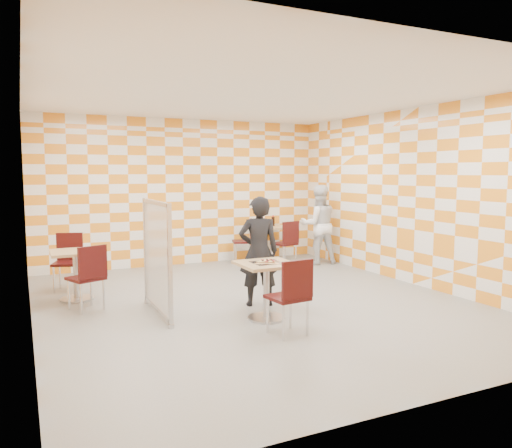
{
  "coord_description": "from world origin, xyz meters",
  "views": [
    {
      "loc": [
        -3.05,
        -6.48,
        1.93
      ],
      "look_at": [
        0.1,
        0.2,
        1.15
      ],
      "focal_mm": 35.0,
      "sensor_mm": 36.0,
      "label": 1
    }
  ],
  "objects_px": {
    "second_table": "(272,237)",
    "chair_second_side": "(247,237)",
    "sport_bottle": "(262,222)",
    "chair_empty_near": "(89,273)",
    "man_dark": "(259,251)",
    "chair_empty_far": "(69,257)",
    "chair_main_front": "(292,291)",
    "partition": "(157,257)",
    "soda_bottle": "(273,221)",
    "main_table": "(266,281)",
    "empty_table": "(76,267)",
    "man_white": "(318,224)",
    "chair_second_front": "(287,240)"
  },
  "relations": [
    {
      "from": "second_table",
      "to": "chair_second_side",
      "type": "height_order",
      "value": "chair_second_side"
    },
    {
      "from": "second_table",
      "to": "sport_bottle",
      "type": "bearing_deg",
      "value": 150.21
    },
    {
      "from": "chair_empty_near",
      "to": "man_dark",
      "type": "bearing_deg",
      "value": -17.6
    },
    {
      "from": "chair_empty_far",
      "to": "chair_main_front",
      "type": "bearing_deg",
      "value": -59.48
    },
    {
      "from": "partition",
      "to": "sport_bottle",
      "type": "height_order",
      "value": "partition"
    },
    {
      "from": "chair_empty_near",
      "to": "soda_bottle",
      "type": "xyz_separation_m",
      "value": [
        4.14,
        2.51,
        0.31
      ]
    },
    {
      "from": "second_table",
      "to": "chair_empty_near",
      "type": "xyz_separation_m",
      "value": [
        -4.08,
        -2.44,
        0.04
      ]
    },
    {
      "from": "soda_bottle",
      "to": "chair_empty_far",
      "type": "bearing_deg",
      "value": -166.59
    },
    {
      "from": "main_table",
      "to": "empty_table",
      "type": "bearing_deg",
      "value": 135.56
    },
    {
      "from": "main_table",
      "to": "sport_bottle",
      "type": "relative_size",
      "value": 3.75
    },
    {
      "from": "man_dark",
      "to": "man_white",
      "type": "height_order",
      "value": "man_white"
    },
    {
      "from": "chair_second_side",
      "to": "partition",
      "type": "xyz_separation_m",
      "value": [
        -2.7,
        -3.05,
        0.25
      ]
    },
    {
      "from": "chair_empty_far",
      "to": "second_table",
      "type": "bearing_deg",
      "value": 12.68
    },
    {
      "from": "chair_main_front",
      "to": "man_white",
      "type": "xyz_separation_m",
      "value": [
        2.8,
        3.86,
        0.28
      ]
    },
    {
      "from": "man_white",
      "to": "sport_bottle",
      "type": "bearing_deg",
      "value": -29.78
    },
    {
      "from": "empty_table",
      "to": "chair_second_side",
      "type": "xyz_separation_m",
      "value": [
        3.61,
        1.75,
        0.04
      ]
    },
    {
      "from": "chair_empty_near",
      "to": "chair_empty_far",
      "type": "xyz_separation_m",
      "value": [
        -0.14,
        1.49,
        0.0
      ]
    },
    {
      "from": "chair_empty_near",
      "to": "man_dark",
      "type": "height_order",
      "value": "man_dark"
    },
    {
      "from": "chair_second_front",
      "to": "man_white",
      "type": "xyz_separation_m",
      "value": [
        0.72,
        -0.03,
        0.28
      ]
    },
    {
      "from": "second_table",
      "to": "empty_table",
      "type": "bearing_deg",
      "value": -157.78
    },
    {
      "from": "chair_empty_near",
      "to": "chair_empty_far",
      "type": "bearing_deg",
      "value": 95.44
    },
    {
      "from": "chair_second_front",
      "to": "man_white",
      "type": "distance_m",
      "value": 0.77
    },
    {
      "from": "chair_empty_near",
      "to": "chair_empty_far",
      "type": "relative_size",
      "value": 1.0
    },
    {
      "from": "sport_bottle",
      "to": "man_dark",
      "type": "bearing_deg",
      "value": -116.84
    },
    {
      "from": "chair_empty_far",
      "to": "soda_bottle",
      "type": "bearing_deg",
      "value": 13.41
    },
    {
      "from": "empty_table",
      "to": "man_dark",
      "type": "height_order",
      "value": "man_dark"
    },
    {
      "from": "chair_second_front",
      "to": "chair_empty_far",
      "type": "height_order",
      "value": "same"
    },
    {
      "from": "main_table",
      "to": "chair_second_front",
      "type": "height_order",
      "value": "chair_second_front"
    },
    {
      "from": "empty_table",
      "to": "sport_bottle",
      "type": "height_order",
      "value": "sport_bottle"
    },
    {
      "from": "soda_bottle",
      "to": "man_white",
      "type": "bearing_deg",
      "value": -50.1
    },
    {
      "from": "man_white",
      "to": "sport_bottle",
      "type": "height_order",
      "value": "man_white"
    },
    {
      "from": "chair_main_front",
      "to": "second_table",
      "type": "bearing_deg",
      "value": 65.6
    },
    {
      "from": "man_white",
      "to": "main_table",
      "type": "bearing_deg",
      "value": 60.66
    },
    {
      "from": "main_table",
      "to": "man_dark",
      "type": "height_order",
      "value": "man_dark"
    },
    {
      "from": "chair_second_side",
      "to": "chair_main_front",
      "type": "bearing_deg",
      "value": -108.13
    },
    {
      "from": "chair_second_side",
      "to": "soda_bottle",
      "type": "distance_m",
      "value": 0.7
    },
    {
      "from": "main_table",
      "to": "chair_main_front",
      "type": "xyz_separation_m",
      "value": [
        -0.05,
        -0.76,
        0.04
      ]
    },
    {
      "from": "second_table",
      "to": "soda_bottle",
      "type": "distance_m",
      "value": 0.36
    },
    {
      "from": "man_white",
      "to": "soda_bottle",
      "type": "distance_m",
      "value": 1.03
    },
    {
      "from": "empty_table",
      "to": "chair_empty_far",
      "type": "distance_m",
      "value": 0.76
    },
    {
      "from": "chair_second_front",
      "to": "sport_bottle",
      "type": "xyz_separation_m",
      "value": [
        -0.18,
        0.78,
        0.29
      ]
    },
    {
      "from": "chair_main_front",
      "to": "man_dark",
      "type": "relative_size",
      "value": 0.59
    },
    {
      "from": "chair_second_side",
      "to": "chair_empty_near",
      "type": "relative_size",
      "value": 1.0
    },
    {
      "from": "chair_main_front",
      "to": "empty_table",
      "type": "bearing_deg",
      "value": 126.2
    },
    {
      "from": "soda_bottle",
      "to": "main_table",
      "type": "bearing_deg",
      "value": -118.35
    },
    {
      "from": "chair_empty_near",
      "to": "sport_bottle",
      "type": "xyz_separation_m",
      "value": [
        3.9,
        2.54,
        0.29
      ]
    },
    {
      "from": "chair_empty_far",
      "to": "man_white",
      "type": "xyz_separation_m",
      "value": [
        4.94,
        0.23,
        0.28
      ]
    },
    {
      "from": "chair_empty_far",
      "to": "sport_bottle",
      "type": "xyz_separation_m",
      "value": [
        4.04,
        1.05,
        0.29
      ]
    },
    {
      "from": "main_table",
      "to": "soda_bottle",
      "type": "distance_m",
      "value": 4.43
    },
    {
      "from": "second_table",
      "to": "chair_second_side",
      "type": "xyz_separation_m",
      "value": [
        -0.56,
        0.04,
        0.04
      ]
    }
  ]
}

